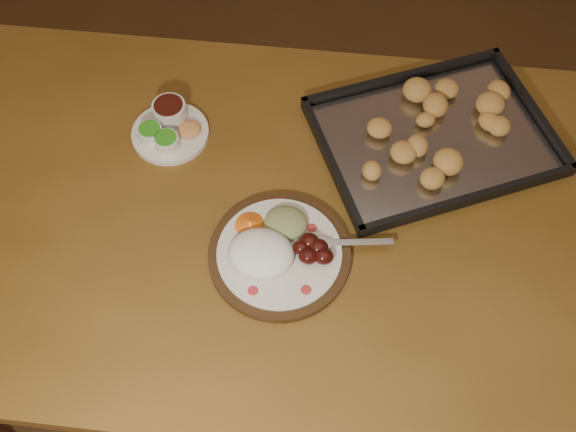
# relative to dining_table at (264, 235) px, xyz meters

# --- Properties ---
(ground) EXTENTS (4.00, 4.00, 0.00)m
(ground) POSITION_rel_dining_table_xyz_m (0.12, -0.23, -0.65)
(ground) COLOR #553A1D
(ground) RESTS_ON ground
(dining_table) EXTENTS (1.58, 1.03, 0.75)m
(dining_table) POSITION_rel_dining_table_xyz_m (0.00, 0.00, 0.00)
(dining_table) COLOR brown
(dining_table) RESTS_ON ground
(dinner_plate) EXTENTS (0.34, 0.27, 0.06)m
(dinner_plate) POSITION_rel_dining_table_xyz_m (0.05, -0.09, 0.12)
(dinner_plate) COLOR #321E0D
(dinner_plate) RESTS_ON dining_table
(condiment_saucer) EXTENTS (0.16, 0.16, 0.06)m
(condiment_saucer) POSITION_rel_dining_table_xyz_m (-0.24, 0.15, 0.12)
(condiment_saucer) COLOR silver
(condiment_saucer) RESTS_ON dining_table
(baking_tray) EXTENTS (0.58, 0.54, 0.05)m
(baking_tray) POSITION_rel_dining_table_xyz_m (0.31, 0.24, 0.11)
(baking_tray) COLOR black
(baking_tray) RESTS_ON dining_table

